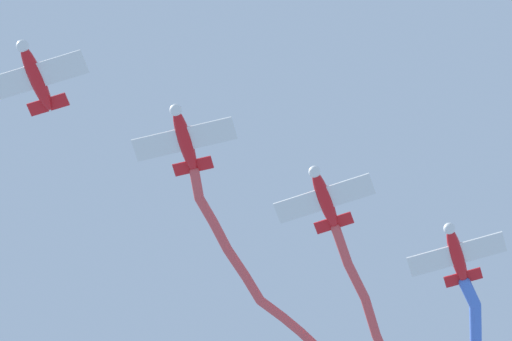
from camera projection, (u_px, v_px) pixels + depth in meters
The scene contains 5 objects.
airplane_lead at pixel (36, 76), 69.52m from camera, with size 6.42×5.49×1.72m.
airplane_left_wing at pixel (185, 139), 71.70m from camera, with size 6.25×5.59×1.72m.
smoke_trail_left_wing at pixel (248, 269), 76.38m from camera, with size 7.44×16.26×1.69m.
airplane_right_wing at pixel (324, 198), 73.89m from camera, with size 6.53×5.41×1.72m.
airplane_slot at pixel (456, 254), 76.07m from camera, with size 6.45×5.47×1.72m.
Camera 1 is at (33.70, -5.28, 4.68)m, focal length 76.92 mm.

